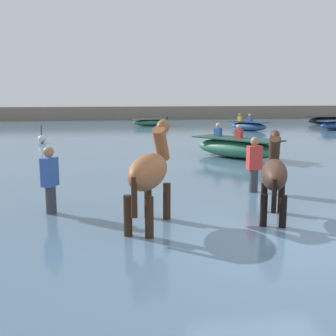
{
  "coord_description": "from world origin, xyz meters",
  "views": [
    {
      "loc": [
        -2.69,
        -6.09,
        2.6
      ],
      "look_at": [
        -1.17,
        3.72,
        0.85
      ],
      "focal_mm": 45.08,
      "sensor_mm": 36.0,
      "label": 1
    }
  ],
  "objects_px": {
    "horse_lead_dark_bay": "(274,176)",
    "boat_mid_outer": "(249,126)",
    "horse_trailing_chestnut": "(150,174)",
    "person_wading_close": "(254,170)",
    "boat_far_offshore": "(150,122)",
    "boat_near_port": "(327,120)",
    "channel_buoy": "(42,139)",
    "person_wading_mid": "(50,187)",
    "boat_distant_east": "(237,148)"
  },
  "relations": [
    {
      "from": "horse_lead_dark_bay",
      "to": "boat_mid_outer",
      "type": "bearing_deg",
      "value": 71.78
    },
    {
      "from": "horse_lead_dark_bay",
      "to": "boat_distant_east",
      "type": "height_order",
      "value": "horse_lead_dark_bay"
    },
    {
      "from": "boat_far_offshore",
      "to": "boat_distant_east",
      "type": "bearing_deg",
      "value": -85.04
    },
    {
      "from": "person_wading_mid",
      "to": "horse_trailing_chestnut",
      "type": "bearing_deg",
      "value": -30.41
    },
    {
      "from": "horse_lead_dark_bay",
      "to": "boat_far_offshore",
      "type": "xyz_separation_m",
      "value": [
        0.33,
        22.65,
        -0.54
      ]
    },
    {
      "from": "horse_lead_dark_bay",
      "to": "person_wading_close",
      "type": "relative_size",
      "value": 1.17
    },
    {
      "from": "boat_far_offshore",
      "to": "channel_buoy",
      "type": "distance_m",
      "value": 11.48
    },
    {
      "from": "person_wading_mid",
      "to": "channel_buoy",
      "type": "relative_size",
      "value": 1.97
    },
    {
      "from": "boat_near_port",
      "to": "boat_distant_east",
      "type": "bearing_deg",
      "value": -128.24
    },
    {
      "from": "channel_buoy",
      "to": "horse_lead_dark_bay",
      "type": "bearing_deg",
      "value": -65.76
    },
    {
      "from": "horse_trailing_chestnut",
      "to": "channel_buoy",
      "type": "bearing_deg",
      "value": 105.24
    },
    {
      "from": "boat_far_offshore",
      "to": "boat_mid_outer",
      "type": "distance_m",
      "value": 7.32
    },
    {
      "from": "horse_lead_dark_bay",
      "to": "boat_mid_outer",
      "type": "relative_size",
      "value": 0.73
    },
    {
      "from": "horse_trailing_chestnut",
      "to": "channel_buoy",
      "type": "distance_m",
      "value": 13.57
    },
    {
      "from": "boat_far_offshore",
      "to": "channel_buoy",
      "type": "xyz_separation_m",
      "value": [
        -6.16,
        -9.69,
        -0.05
      ]
    },
    {
      "from": "boat_far_offshore",
      "to": "person_wading_close",
      "type": "distance_m",
      "value": 20.61
    },
    {
      "from": "boat_far_offshore",
      "to": "person_wading_close",
      "type": "relative_size",
      "value": 1.59
    },
    {
      "from": "boat_far_offshore",
      "to": "person_wading_mid",
      "type": "relative_size",
      "value": 1.59
    },
    {
      "from": "boat_mid_outer",
      "to": "horse_trailing_chestnut",
      "type": "bearing_deg",
      "value": -114.4
    },
    {
      "from": "horse_lead_dark_bay",
      "to": "person_wading_mid",
      "type": "xyz_separation_m",
      "value": [
        -4.06,
        0.94,
        -0.26
      ]
    },
    {
      "from": "boat_mid_outer",
      "to": "person_wading_mid",
      "type": "height_order",
      "value": "person_wading_mid"
    },
    {
      "from": "boat_near_port",
      "to": "boat_distant_east",
      "type": "relative_size",
      "value": 0.91
    },
    {
      "from": "horse_trailing_chestnut",
      "to": "boat_far_offshore",
      "type": "bearing_deg",
      "value": 83.48
    },
    {
      "from": "horse_lead_dark_bay",
      "to": "horse_trailing_chestnut",
      "type": "relative_size",
      "value": 0.89
    },
    {
      "from": "boat_mid_outer",
      "to": "person_wading_mid",
      "type": "xyz_separation_m",
      "value": [
        -9.94,
        -16.95,
        0.23
      ]
    },
    {
      "from": "boat_distant_east",
      "to": "boat_far_offshore",
      "type": "distance_m",
      "value": 15.46
    },
    {
      "from": "boat_distant_east",
      "to": "person_wading_mid",
      "type": "distance_m",
      "value": 8.52
    },
    {
      "from": "person_wading_close",
      "to": "channel_buoy",
      "type": "xyz_separation_m",
      "value": [
        -6.22,
        10.92,
        -0.33
      ]
    },
    {
      "from": "channel_buoy",
      "to": "boat_near_port",
      "type": "bearing_deg",
      "value": 25.78
    },
    {
      "from": "horse_trailing_chestnut",
      "to": "boat_mid_outer",
      "type": "xyz_separation_m",
      "value": [
        8.16,
        18.0,
        -0.62
      ]
    },
    {
      "from": "horse_trailing_chestnut",
      "to": "person_wading_close",
      "type": "distance_m",
      "value": 3.45
    },
    {
      "from": "channel_buoy",
      "to": "boat_far_offshore",
      "type": "bearing_deg",
      "value": 57.54
    },
    {
      "from": "boat_far_offshore",
      "to": "person_wading_close",
      "type": "bearing_deg",
      "value": -89.84
    },
    {
      "from": "boat_far_offshore",
      "to": "person_wading_mid",
      "type": "height_order",
      "value": "person_wading_mid"
    },
    {
      "from": "horse_trailing_chestnut",
      "to": "boat_near_port",
      "type": "distance_m",
      "value": 27.46
    },
    {
      "from": "horse_lead_dark_bay",
      "to": "boat_far_offshore",
      "type": "bearing_deg",
      "value": 89.17
    },
    {
      "from": "boat_far_offshore",
      "to": "person_wading_close",
      "type": "height_order",
      "value": "person_wading_close"
    },
    {
      "from": "horse_trailing_chestnut",
      "to": "person_wading_close",
      "type": "relative_size",
      "value": 1.31
    },
    {
      "from": "person_wading_mid",
      "to": "boat_near_port",
      "type": "bearing_deg",
      "value": 50.55
    },
    {
      "from": "horse_trailing_chestnut",
      "to": "person_wading_mid",
      "type": "height_order",
      "value": "horse_trailing_chestnut"
    },
    {
      "from": "horse_trailing_chestnut",
      "to": "boat_near_port",
      "type": "bearing_deg",
      "value": 54.81
    },
    {
      "from": "boat_far_offshore",
      "to": "boat_mid_outer",
      "type": "bearing_deg",
      "value": -40.6
    },
    {
      "from": "horse_lead_dark_bay",
      "to": "boat_far_offshore",
      "type": "distance_m",
      "value": 22.66
    },
    {
      "from": "horse_trailing_chestnut",
      "to": "channel_buoy",
      "type": "height_order",
      "value": "horse_trailing_chestnut"
    },
    {
      "from": "person_wading_mid",
      "to": "channel_buoy",
      "type": "xyz_separation_m",
      "value": [
        -1.78,
        12.03,
        -0.33
      ]
    },
    {
      "from": "horse_lead_dark_bay",
      "to": "channel_buoy",
      "type": "distance_m",
      "value": 14.23
    },
    {
      "from": "boat_near_port",
      "to": "boat_far_offshore",
      "type": "bearing_deg",
      "value": 178.57
    },
    {
      "from": "boat_mid_outer",
      "to": "person_wading_close",
      "type": "bearing_deg",
      "value": -109.16
    },
    {
      "from": "boat_distant_east",
      "to": "boat_far_offshore",
      "type": "height_order",
      "value": "boat_distant_east"
    },
    {
      "from": "boat_mid_outer",
      "to": "person_wading_mid",
      "type": "bearing_deg",
      "value": -120.4
    }
  ]
}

